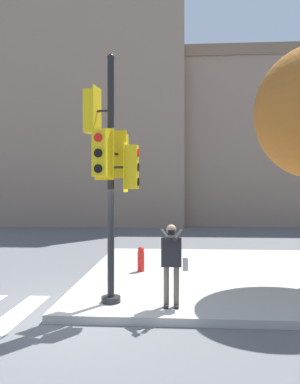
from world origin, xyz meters
name	(u,v)px	position (x,y,z in m)	size (l,w,h in m)	color
ground_plane	(76,316)	(0.00, 0.00, 0.00)	(160.00, 160.00, 0.00)	#5B5B5E
sidewalk_corner	(229,274)	(3.50, 3.50, 0.08)	(8.00, 8.00, 0.16)	#ADA89E
traffic_signal_pole	(111,160)	(0.63, 0.40, 3.11)	(1.19, 1.18, 5.14)	black
person_photographer	(172,258)	(1.90, 0.18, 1.14)	(0.58, 0.54, 1.64)	black
fire_hydrant	(141,259)	(0.98, 3.37, 0.51)	(0.20, 0.26, 0.71)	red
building_left	(86,101)	(-4.91, 21.23, 9.34)	(15.20, 8.24, 18.66)	gray
building_right	(265,145)	(9.34, 23.88, 6.22)	(15.60, 11.25, 12.42)	gray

